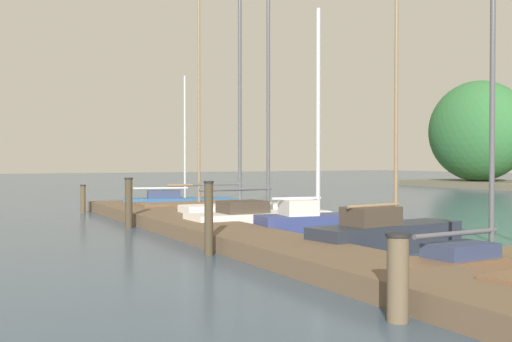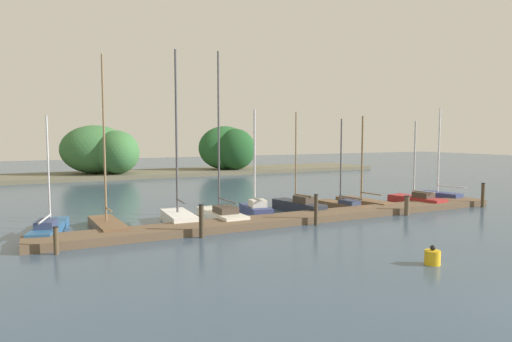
% 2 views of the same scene
% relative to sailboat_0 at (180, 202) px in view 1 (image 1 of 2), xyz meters
% --- Properties ---
extents(dock_pier, '(25.41, 1.80, 0.35)m').
position_rel_sailboat_0_xyz_m(dock_pier, '(11.59, -2.39, -0.13)').
color(dock_pier, brown).
rests_on(dock_pier, ground).
extents(sailboat_0, '(1.91, 4.43, 5.16)m').
position_rel_sailboat_0_xyz_m(sailboat_0, '(0.00, 0.00, 0.00)').
color(sailboat_0, '#285684').
rests_on(sailboat_0, ground).
extents(sailboat_1, '(1.29, 4.16, 7.90)m').
position_rel_sailboat_0_xyz_m(sailboat_1, '(2.36, -0.25, 0.04)').
color(sailboat_1, brown).
rests_on(sailboat_1, ground).
extents(sailboat_2, '(1.38, 3.41, 8.38)m').
position_rel_sailboat_0_xyz_m(sailboat_2, '(5.70, -0.22, 0.15)').
color(sailboat_2, white).
rests_on(sailboat_2, ground).
extents(sailboat_3, '(1.31, 4.27, 8.44)m').
position_rel_sailboat_0_xyz_m(sailboat_3, '(7.84, -0.47, 0.10)').
color(sailboat_3, silver).
rests_on(sailboat_3, ground).
extents(sailboat_4, '(1.43, 2.91, 5.65)m').
position_rel_sailboat_0_xyz_m(sailboat_4, '(9.96, -0.14, 0.12)').
color(sailboat_4, navy).
rests_on(sailboat_4, ground).
extents(sailboat_5, '(1.50, 3.99, 5.60)m').
position_rel_sailboat_0_xyz_m(sailboat_5, '(12.71, 0.03, 0.08)').
color(sailboat_5, '#232833').
rests_on(sailboat_5, ground).
extents(sailboat_6, '(1.28, 4.10, 5.26)m').
position_rel_sailboat_0_xyz_m(sailboat_6, '(15.60, -0.31, -0.03)').
color(sailboat_6, brown).
rests_on(sailboat_6, ground).
extents(mooring_piling_0, '(0.20, 0.20, 1.02)m').
position_rel_sailboat_0_xyz_m(mooring_piling_0, '(0.08, -3.71, 0.21)').
color(mooring_piling_0, '#4C3D28').
rests_on(mooring_piling_0, ground).
extents(mooring_piling_1, '(0.24, 0.24, 1.42)m').
position_rel_sailboat_0_xyz_m(mooring_piling_1, '(5.69, -3.59, 0.41)').
color(mooring_piling_1, '#3D3323').
rests_on(mooring_piling_1, ground).
extents(mooring_piling_2, '(0.20, 0.20, 1.50)m').
position_rel_sailboat_0_xyz_m(mooring_piling_2, '(11.49, -3.56, 0.45)').
color(mooring_piling_2, '#3D3323').
rests_on(mooring_piling_2, ground).
extents(mooring_piling_3, '(0.30, 0.30, 1.06)m').
position_rel_sailboat_0_xyz_m(mooring_piling_3, '(17.37, -3.57, 0.23)').
color(mooring_piling_3, brown).
rests_on(mooring_piling_3, ground).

